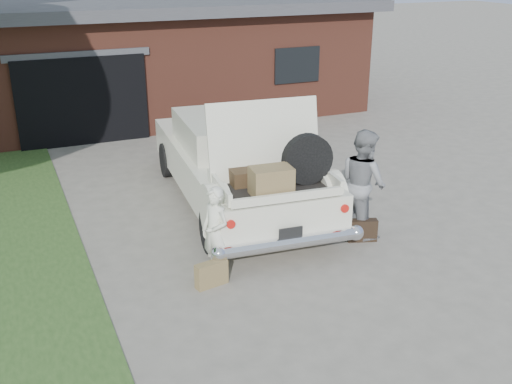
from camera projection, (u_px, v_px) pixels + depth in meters
name	position (u px, v px, depth m)	size (l,w,h in m)	color
ground	(272.00, 272.00, 9.11)	(90.00, 90.00, 0.00)	gray
house	(145.00, 53.00, 18.63)	(12.80, 7.80, 3.30)	brown
sedan	(237.00, 162.00, 11.36)	(2.70, 5.90, 2.36)	silver
woman_left	(215.00, 233.00, 8.79)	(0.51, 0.34, 1.40)	silver
woman_right	(363.00, 183.00, 10.09)	(0.90, 0.70, 1.85)	gray
suitcase_left	(211.00, 274.00, 8.68)	(0.49, 0.16, 0.38)	olive
suitcase_right	(362.00, 230.00, 10.06)	(0.49, 0.16, 0.38)	black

